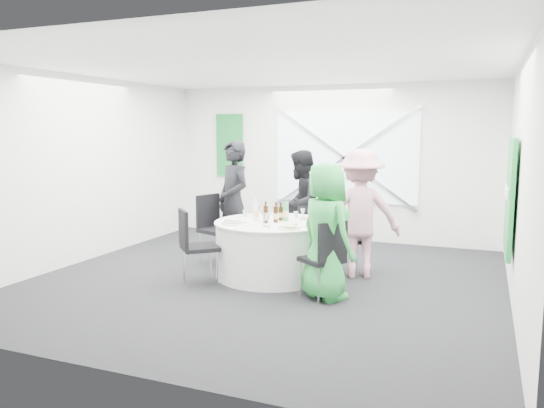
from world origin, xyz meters
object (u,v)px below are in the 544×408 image
at_px(chair_back, 295,226).
at_px(person_woman_green, 326,231).
at_px(chair_back_left, 214,223).
at_px(chair_back_right, 355,233).
at_px(chair_front_right, 326,253).
at_px(green_water_bottle, 286,212).
at_px(clear_water_bottle, 256,212).
at_px(chair_front_left, 193,241).
at_px(banquet_table, 272,249).
at_px(person_man_back, 300,204).
at_px(person_woman_pink, 360,214).
at_px(person_man_back_left, 234,202).

distance_m(chair_back, person_woman_green, 2.16).
relative_size(chair_back_left, chair_back_right, 1.05).
xyz_separation_m(chair_back_left, chair_front_right, (2.09, -1.12, -0.05)).
relative_size(green_water_bottle, clear_water_bottle, 1.01).
bearing_deg(green_water_bottle, chair_front_left, -138.43).
relative_size(chair_back_left, person_woman_green, 0.63).
bearing_deg(chair_back, chair_back_left, -146.69).
relative_size(chair_back, green_water_bottle, 2.69).
relative_size(banquet_table, chair_front_right, 1.65).
bearing_deg(banquet_table, chair_front_left, -137.09).
relative_size(person_woman_green, clear_water_bottle, 5.22).
distance_m(green_water_bottle, clear_water_bottle, 0.41).
bearing_deg(person_man_back, banquet_table, 0.00).
bearing_deg(person_woman_pink, green_water_bottle, -2.35).
bearing_deg(chair_back_right, person_man_back_left, -119.67).
xyz_separation_m(banquet_table, person_woman_green, (0.94, -0.66, 0.43)).
relative_size(banquet_table, person_woman_pink, 0.90).
distance_m(chair_front_right, person_man_back, 2.17).
relative_size(chair_front_left, green_water_bottle, 3.12).
height_order(chair_back_right, clear_water_bottle, clear_water_bottle).
distance_m(chair_back, chair_front_left, 2.08).
distance_m(chair_back_right, person_man_back, 1.24).
xyz_separation_m(person_man_back, person_woman_green, (0.96, -1.88, -0.03)).
bearing_deg(person_man_back_left, person_woman_green, -0.48).
height_order(chair_back, person_woman_pink, person_woman_pink).
xyz_separation_m(person_woman_pink, green_water_bottle, (-0.94, -0.33, 0.01)).
relative_size(chair_back, chair_front_right, 0.90).
height_order(chair_back_left, green_water_bottle, green_water_bottle).
bearing_deg(clear_water_bottle, person_man_back_left, 136.36).
xyz_separation_m(banquet_table, chair_back_right, (1.01, 0.58, 0.19)).
xyz_separation_m(chair_front_right, green_water_bottle, (-0.81, 0.80, 0.33)).
bearing_deg(banquet_table, green_water_bottle, 33.95).
height_order(chair_back, chair_back_left, chair_back_left).
bearing_deg(chair_front_right, clear_water_bottle, -83.62).
relative_size(chair_front_right, chair_front_left, 0.96).
xyz_separation_m(chair_back_left, chair_front_left, (0.32, -1.16, -0.02)).
distance_m(chair_back_right, person_woman_green, 1.26).
relative_size(chair_back_right, person_woman_green, 0.60).
bearing_deg(chair_back_left, person_man_back, -33.50).
bearing_deg(chair_front_left, person_man_back, -64.70).
relative_size(chair_back, person_man_back_left, 0.46).
relative_size(person_man_back, person_woman_green, 1.04).
relative_size(chair_back, person_man_back, 0.50).
distance_m(person_man_back, person_woman_pink, 1.36).
bearing_deg(person_woman_green, chair_back, -26.30).
distance_m(chair_back_right, person_man_back_left, 1.90).
height_order(chair_back, clear_water_bottle, clear_water_bottle).
height_order(chair_front_right, green_water_bottle, green_water_bottle).
relative_size(chair_back_right, person_man_back, 0.58).
relative_size(banquet_table, chair_back_right, 1.60).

